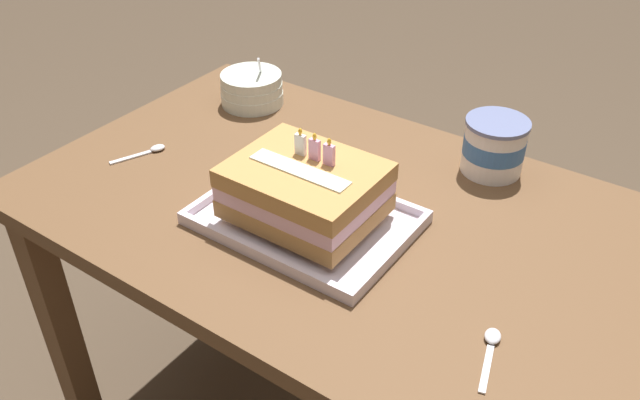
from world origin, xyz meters
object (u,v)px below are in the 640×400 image
(foil_tray, at_px, (306,220))
(serving_spoon_by_bowls, at_px, (491,343))
(serving_spoon_near_tray, at_px, (151,150))
(bowl_stack, at_px, (252,89))
(ice_cream_tub, at_px, (494,146))
(birthday_cake, at_px, (305,190))

(foil_tray, xyz_separation_m, serving_spoon_by_bowls, (0.39, -0.08, -0.00))
(foil_tray, xyz_separation_m, serving_spoon_near_tray, (-0.41, 0.01, -0.00))
(bowl_stack, relative_size, serving_spoon_near_tray, 1.26)
(ice_cream_tub, height_order, serving_spoon_by_bowls, ice_cream_tub)
(birthday_cake, xyz_separation_m, bowl_stack, (-0.38, 0.31, -0.04))
(birthday_cake, height_order, bowl_stack, birthday_cake)
(birthday_cake, distance_m, serving_spoon_by_bowls, 0.41)
(birthday_cake, bearing_deg, serving_spoon_near_tray, 178.35)
(ice_cream_tub, bearing_deg, bowl_stack, -175.44)
(bowl_stack, height_order, ice_cream_tub, bowl_stack)
(bowl_stack, height_order, serving_spoon_near_tray, bowl_stack)
(birthday_cake, bearing_deg, bowl_stack, 140.89)
(serving_spoon_near_tray, bearing_deg, bowl_stack, 84.15)
(foil_tray, distance_m, serving_spoon_by_bowls, 0.40)
(foil_tray, height_order, birthday_cake, birthday_cake)
(foil_tray, bearing_deg, bowl_stack, 140.88)
(bowl_stack, xyz_separation_m, serving_spoon_near_tray, (-0.03, -0.30, -0.03))
(serving_spoon_near_tray, bearing_deg, foil_tray, -1.66)
(serving_spoon_near_tray, relative_size, serving_spoon_by_bowls, 0.97)
(bowl_stack, bearing_deg, serving_spoon_by_bowls, -27.01)
(bowl_stack, bearing_deg, birthday_cake, -39.11)
(foil_tray, height_order, bowl_stack, bowl_stack)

